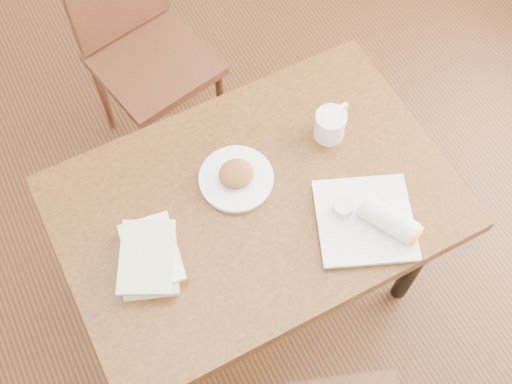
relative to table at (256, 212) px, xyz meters
name	(u,v)px	position (x,y,z in m)	size (l,w,h in m)	color
ground	(256,284)	(0.00, 0.00, -0.67)	(4.00, 5.00, 0.01)	#472814
table	(256,212)	(0.00, 0.00, 0.00)	(1.18, 0.79, 0.75)	brown
chair_far	(139,38)	(-0.03, 0.92, -0.12)	(0.50, 0.50, 0.95)	#482214
plate_scone	(236,177)	(-0.02, 0.09, 0.11)	(0.23, 0.23, 0.07)	white
coffee_mug	(331,124)	(0.32, 0.10, 0.14)	(0.14, 0.10, 0.10)	white
plate_burrito	(372,220)	(0.26, -0.23, 0.12)	(0.37, 0.37, 0.09)	white
book_stack	(150,257)	(-0.36, -0.03, 0.12)	(0.23, 0.27, 0.06)	white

